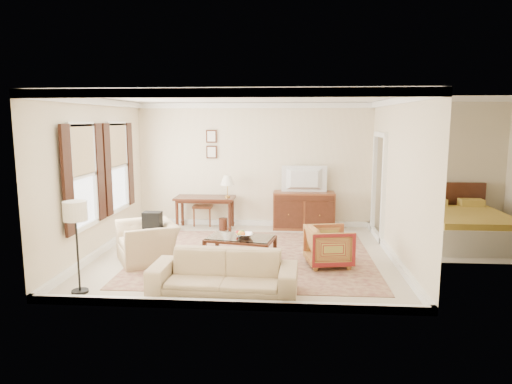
# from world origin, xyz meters

# --- Properties ---
(room_shell) EXTENTS (5.51, 5.01, 2.91)m
(room_shell) POSITION_xyz_m (0.00, 0.00, 2.47)
(room_shell) COLOR beige
(room_shell) RESTS_ON ground
(annex_bedroom) EXTENTS (3.00, 2.70, 2.90)m
(annex_bedroom) POSITION_xyz_m (4.49, 1.15, 0.34)
(annex_bedroom) COLOR beige
(annex_bedroom) RESTS_ON ground
(window_front) EXTENTS (0.12, 1.56, 1.80)m
(window_front) POSITION_xyz_m (-2.70, -0.70, 1.55)
(window_front) COLOR #CCB284
(window_front) RESTS_ON room_shell
(window_rear) EXTENTS (0.12, 1.56, 1.80)m
(window_rear) POSITION_xyz_m (-2.70, 0.90, 1.55)
(window_rear) COLOR #CCB284
(window_rear) RESTS_ON room_shell
(doorway) EXTENTS (0.10, 1.12, 2.25)m
(doorway) POSITION_xyz_m (2.71, 1.50, 1.08)
(doorway) COLOR white
(doorway) RESTS_ON room_shell
(rug) EXTENTS (4.33, 3.72, 0.01)m
(rug) POSITION_xyz_m (0.18, -0.08, 0.01)
(rug) COLOR #571D26
(rug) RESTS_ON room_shell
(writing_desk) EXTENTS (1.37, 0.68, 0.75)m
(writing_desk) POSITION_xyz_m (-1.11, 2.06, 0.64)
(writing_desk) COLOR #421F13
(writing_desk) RESTS_ON room_shell
(desk_chair) EXTENTS (0.54, 0.54, 1.05)m
(desk_chair) POSITION_xyz_m (-1.22, 2.41, 0.53)
(desk_chair) COLOR brown
(desk_chair) RESTS_ON room_shell
(desk_lamp) EXTENTS (0.32, 0.32, 0.50)m
(desk_lamp) POSITION_xyz_m (-0.59, 2.06, 1.00)
(desk_lamp) COLOR silver
(desk_lamp) RESTS_ON writing_desk
(framed_prints) EXTENTS (0.25, 0.04, 0.68)m
(framed_prints) POSITION_xyz_m (-1.01, 2.47, 1.94)
(framed_prints) COLOR #421F13
(framed_prints) RESTS_ON room_shell
(sideboard) EXTENTS (1.40, 0.54, 0.86)m
(sideboard) POSITION_xyz_m (1.17, 2.20, 0.43)
(sideboard) COLOR brown
(sideboard) RESTS_ON room_shell
(tv) EXTENTS (0.99, 0.57, 0.13)m
(tv) POSITION_xyz_m (1.17, 2.18, 1.36)
(tv) COLOR black
(tv) RESTS_ON sideboard
(coffee_table) EXTENTS (1.27, 0.89, 0.49)m
(coffee_table) POSITION_xyz_m (-0.01, -0.53, 0.38)
(coffee_table) COLOR #421F13
(coffee_table) RESTS_ON room_shell
(fruit_bowl) EXTENTS (0.42, 0.42, 0.10)m
(fruit_bowl) POSITION_xyz_m (0.07, -0.58, 0.54)
(fruit_bowl) COLOR silver
(fruit_bowl) RESTS_ON coffee_table
(book_a) EXTENTS (0.28, 0.13, 0.38)m
(book_a) POSITION_xyz_m (-0.11, -0.38, 0.19)
(book_a) COLOR brown
(book_a) RESTS_ON coffee_table
(book_b) EXTENTS (0.18, 0.25, 0.38)m
(book_b) POSITION_xyz_m (0.15, -0.60, 0.19)
(book_b) COLOR brown
(book_b) RESTS_ON coffee_table
(striped_armchair) EXTENTS (0.81, 0.85, 0.76)m
(striped_armchair) POSITION_xyz_m (1.52, -0.51, 0.38)
(striped_armchair) COLOR maroon
(striped_armchair) RESTS_ON room_shell
(club_armchair) EXTENTS (1.14, 1.28, 0.94)m
(club_armchair) POSITION_xyz_m (-1.68, -0.49, 0.47)
(club_armchair) COLOR tan
(club_armchair) RESTS_ON room_shell
(backpack) EXTENTS (0.37, 0.39, 0.40)m
(backpack) POSITION_xyz_m (-1.60, -0.40, 0.72)
(backpack) COLOR black
(backpack) RESTS_ON club_armchair
(sofa) EXTENTS (2.13, 0.70, 0.82)m
(sofa) POSITION_xyz_m (-0.10, -1.95, 0.41)
(sofa) COLOR tan
(sofa) RESTS_ON room_shell
(floor_lamp) EXTENTS (0.33, 0.33, 1.36)m
(floor_lamp) POSITION_xyz_m (-2.21, -2.05, 1.12)
(floor_lamp) COLOR black
(floor_lamp) RESTS_ON room_shell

